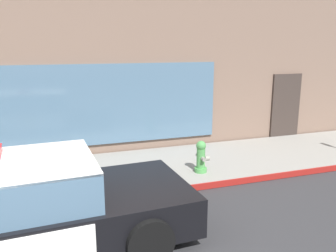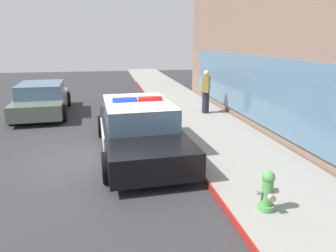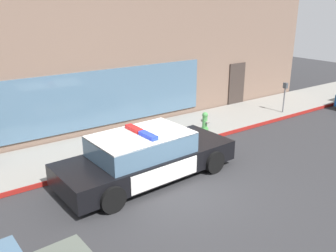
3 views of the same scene
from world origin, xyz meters
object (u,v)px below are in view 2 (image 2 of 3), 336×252
fire_hydrant (267,191)px  pedestrian_on_sidewalk (206,92)px  car_far_lane (42,99)px  police_cruiser (139,128)px

fire_hydrant → pedestrian_on_sidewalk: 7.49m
car_far_lane → pedestrian_on_sidewalk: pedestrian_on_sidewalk is taller
pedestrian_on_sidewalk → car_far_lane: bearing=-165.7°
police_cruiser → car_far_lane: police_cruiser is taller
car_far_lane → pedestrian_on_sidewalk: 6.72m
police_cruiser → fire_hydrant: 4.20m
pedestrian_on_sidewalk → police_cruiser: bearing=-101.5°
police_cruiser → car_far_lane: bearing=-149.3°
police_cruiser → pedestrian_on_sidewalk: (-3.59, 3.02, 0.33)m
police_cruiser → fire_hydrant: size_ratio=7.28×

